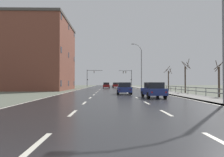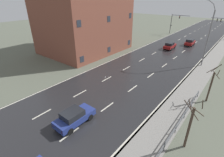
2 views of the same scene
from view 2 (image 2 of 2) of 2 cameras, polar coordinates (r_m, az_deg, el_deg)
ground_plane at (r=35.29m, az=15.71°, el=6.44°), size 160.00×160.00×0.12m
road_asphalt_strip at (r=46.15m, az=21.95°, el=10.25°), size 14.00×120.00×0.03m
sidewalk_right at (r=44.59m, az=32.22°, el=7.61°), size 3.00×120.00×0.12m
street_lamp_midground at (r=33.02m, az=29.82°, el=12.53°), size 2.52×0.24×11.03m
traffic_signal_right at (r=57.60m, az=33.82°, el=14.96°), size 4.66×0.36×6.05m
traffic_signal_left at (r=60.20m, az=20.52°, el=17.89°), size 5.54×0.36×6.11m
car_distant at (r=42.57m, az=19.11°, el=10.57°), size 1.91×4.14×1.57m
car_mid_centre at (r=17.19m, az=-12.74°, el=-12.65°), size 1.88×4.12×1.57m
car_far_right at (r=47.74m, az=25.06°, el=11.17°), size 1.96×4.16×1.57m
brick_building at (r=38.65m, az=-9.53°, el=19.96°), size 14.08×17.74×14.55m
bare_tree_mid at (r=14.90m, az=25.02°, el=-14.36°), size 1.49×1.31×5.12m
bare_tree_far at (r=22.43m, az=30.69°, el=-1.89°), size 1.50×1.58×4.78m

